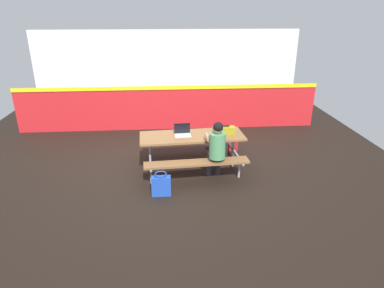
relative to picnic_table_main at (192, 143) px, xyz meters
The scene contains 8 objects.
ground_plane 0.73m from the picnic_table_main, behind, with size 10.00×10.00×0.02m, color black.
accent_backdrop 2.67m from the picnic_table_main, 99.71° to the left, with size 8.00×0.14×2.60m.
picnic_table_main is the anchor object (origin of this frame).
student_nearer 0.69m from the picnic_table_main, 51.96° to the right, with size 0.38×0.53×1.21m.
laptop_silver 0.28m from the picnic_table_main, behind, with size 0.33×0.24×0.22m.
toolbox_grey 0.71m from the picnic_table_main, ahead, with size 0.40×0.18×0.18m.
backpack_dark 1.42m from the picnic_table_main, 43.94° to the left, with size 0.30×0.22×0.44m.
tote_bag_bright 1.25m from the picnic_table_main, 121.55° to the right, with size 0.34×0.21×0.43m.
Camera 1 is at (-0.03, -6.21, 3.09)m, focal length 31.30 mm.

